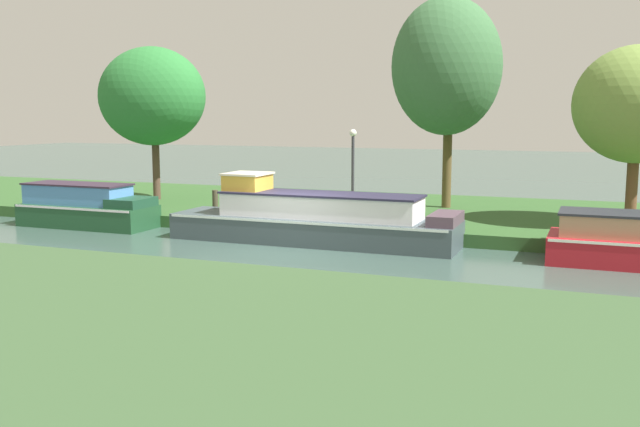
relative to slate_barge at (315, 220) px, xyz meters
The scene contains 12 objects.
ground_plane 1.44m from the slate_barge, 108.13° to the right, with size 120.00×120.00×0.00m, color #3C554D.
riverbank_far 5.83m from the slate_barge, 93.88° to the left, with size 72.00×10.00×0.40m, color #315828.
riverbank_near 10.22m from the slate_barge, 92.21° to the right, with size 72.00×10.00×0.40m, color #365330.
slate_barge is the anchor object (origin of this frame).
red_narrowboat 8.92m from the slate_barge, ahead, with size 4.57×2.04×1.36m.
forest_cruiser 8.50m from the slate_barge, behind, with size 4.81×1.77×1.50m.
willow_tree_left 10.81m from the slate_barge, 152.29° to the left, with size 4.58×3.39×6.14m.
willow_tree_centre 8.24m from the slate_barge, 66.44° to the left, with size 3.94×4.00×7.63m.
willow_tree_right 10.51m from the slate_barge, 26.01° to the left, with size 3.82×4.06×5.57m.
lamp_post 3.25m from the slate_barge, 84.96° to the left, with size 0.24×0.24×2.97m.
mooring_post_near 1.76m from the slate_barge, 122.31° to the left, with size 0.16×0.16×0.60m, color brown.
mooring_post_far 4.53m from the slate_barge, 160.79° to the left, with size 0.20×0.20×0.89m, color #453E2D.
Camera 1 is at (8.31, -18.51, 3.86)m, focal length 39.90 mm.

